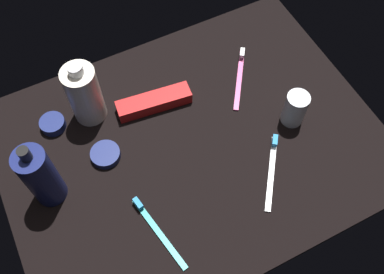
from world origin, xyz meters
TOP-DOWN VIEW (x-y plane):
  - ground_plane at (0.00, 0.00)cm, footprint 84.00×64.00cm
  - lotion_bottle at (-31.97, 2.72)cm, footprint 6.49×6.49cm
  - bodywash_bottle at (-17.52, 17.96)cm, footprint 7.41×7.41cm
  - deodorant_stick at (23.66, -4.59)cm, footprint 5.15×5.15cm
  - toothbrush_teal at (-15.52, -14.57)cm, footprint 4.51×17.91cm
  - toothbrush_pink at (19.00, 11.53)cm, footprint 11.24×15.48cm
  - toothbrush_white at (12.75, -13.51)cm, footprint 11.71×15.15cm
  - toothpaste_box_red at (-3.37, 13.17)cm, footprint 18.00×6.49cm
  - cream_tin_left at (-18.57, 5.73)cm, footprint 6.59×6.59cm
  - cream_tin_right at (-26.54, 18.43)cm, footprint 5.75×5.75cm

SIDE VIEW (x-z plane):
  - ground_plane at x=0.00cm, z-range -1.20..0.00cm
  - toothbrush_teal at x=-15.52cm, z-range -0.44..1.66cm
  - toothbrush_pink at x=19.00cm, z-range -0.44..1.66cm
  - toothbrush_white at x=12.75cm, z-range -0.44..1.66cm
  - cream_tin_left at x=-18.57cm, z-range 0.00..1.74cm
  - cream_tin_right at x=-26.54cm, z-range 0.00..2.19cm
  - toothpaste_box_red at x=-3.37cm, z-range 0.00..3.20cm
  - deodorant_stick at x=23.66cm, z-range 0.00..8.82cm
  - bodywash_bottle at x=-17.52cm, z-range -0.87..16.61cm
  - lotion_bottle at x=-31.97cm, z-range -1.22..18.11cm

